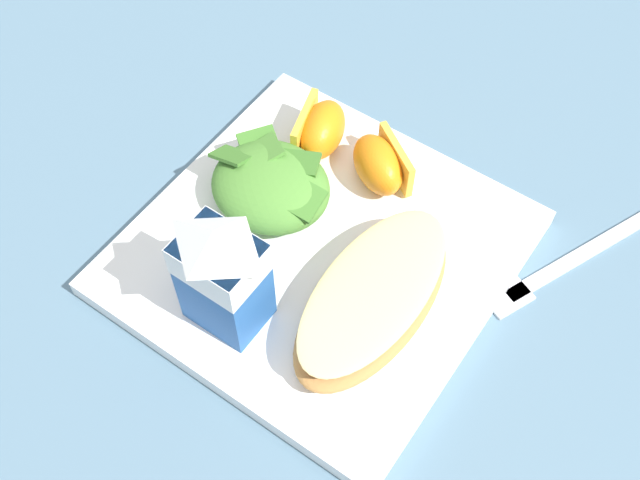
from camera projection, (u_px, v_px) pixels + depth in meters
The scene contains 8 objects.
ground at pixel (320, 258), 0.64m from camera, with size 3.00×3.00×0.00m, color slate.
white_plate at pixel (320, 252), 0.63m from camera, with size 0.28×0.28×0.02m, color white.
cheesy_pizza_bread at pixel (373, 298), 0.57m from camera, with size 0.08×0.17×0.04m.
green_salad_pile at pixel (271, 186), 0.63m from camera, with size 0.10×0.09×0.04m.
milk_carton at pixel (222, 272), 0.54m from camera, with size 0.06×0.04×0.11m.
orange_wedge_front at pixel (380, 164), 0.64m from camera, with size 0.07×0.06×0.04m.
orange_wedge_middle at pixel (321, 129), 0.66m from camera, with size 0.05×0.07×0.04m.
metal_fork at pixel (566, 263), 0.63m from camera, with size 0.09×0.18×0.01m.
Camera 1 is at (-0.20, 0.28, 0.54)m, focal length 43.72 mm.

